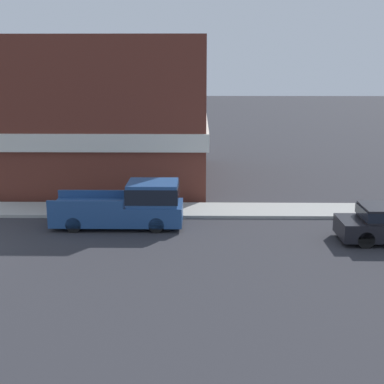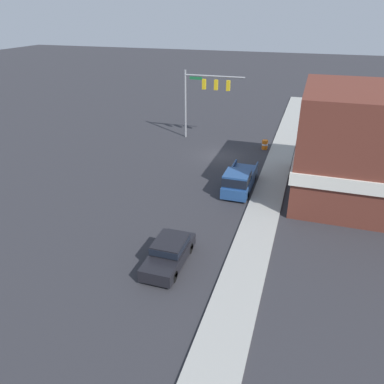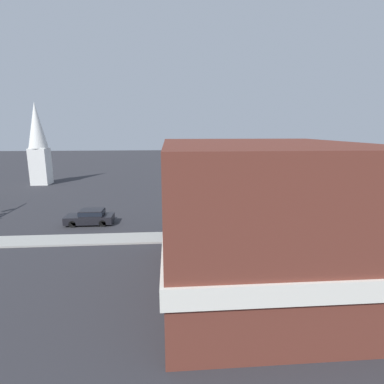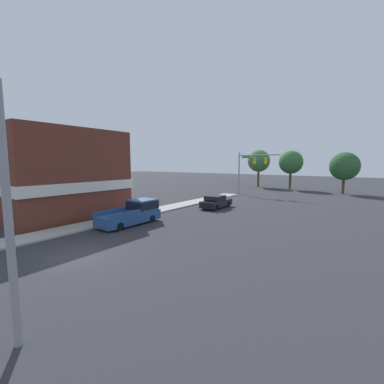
% 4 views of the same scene
% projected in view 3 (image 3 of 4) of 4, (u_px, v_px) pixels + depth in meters
% --- Properties ---
extents(ground_plane, '(200.00, 200.00, 0.00)m').
position_uv_depth(ground_plane, '(267.00, 216.00, 31.46)').
color(ground_plane, '#2D2D33').
extents(sidewalk_curb, '(2.40, 60.00, 0.14)m').
position_uv_depth(sidewalk_curb, '(288.00, 234.00, 25.88)').
color(sidewalk_curb, '#9E9E99').
rests_on(sidewalk_curb, ground).
extents(near_signal_assembly, '(6.57, 0.49, 7.37)m').
position_uv_depth(near_signal_assembly, '(303.00, 161.00, 33.79)').
color(near_signal_assembly, gray).
rests_on(near_signal_assembly, ground).
extents(car_lead, '(1.84, 4.44, 1.46)m').
position_uv_depth(car_lead, '(90.00, 217.00, 28.58)').
color(car_lead, black).
rests_on(car_lead, ground).
extents(pickup_truck_parked, '(1.99, 5.59, 1.98)m').
position_uv_depth(pickup_truck_parked, '(203.00, 218.00, 27.49)').
color(pickup_truck_parked, black).
rests_on(pickup_truck_parked, ground).
extents(construction_barrel, '(0.63, 0.63, 0.96)m').
position_uv_depth(construction_barrel, '(317.00, 222.00, 27.81)').
color(construction_barrel, orange).
rests_on(construction_barrel, ground).
extents(corner_brick_building, '(12.78, 10.84, 8.27)m').
position_uv_depth(corner_brick_building, '(259.00, 218.00, 16.93)').
color(corner_brick_building, brown).
rests_on(corner_brick_building, ground).
extents(church_steeple, '(2.97, 2.97, 13.13)m').
position_uv_depth(church_steeple, '(38.00, 142.00, 48.14)').
color(church_steeple, white).
rests_on(church_steeple, ground).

